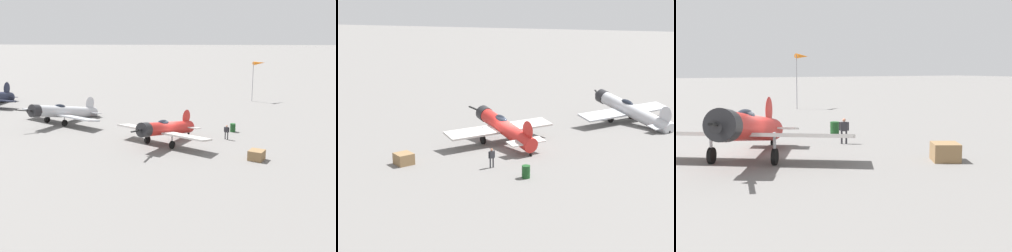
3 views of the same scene
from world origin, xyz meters
TOP-DOWN VIEW (x-y plane):
  - ground_plane at (0.00, 0.00)m, footprint 400.00×400.00m
  - airplane_foreground at (0.41, -0.27)m, footprint 9.47×9.86m
  - airplane_mid_apron at (-8.61, -13.36)m, footprint 10.05×11.13m
  - ground_crew_mechanic at (-1.52, 6.19)m, footprint 0.39×0.55m
  - equipment_crate at (5.27, 8.23)m, footprint 1.80×1.78m
  - fuel_drum at (-4.81, 7.25)m, footprint 0.64×0.64m

SIDE VIEW (x-z plane):
  - ground_plane at x=0.00m, z-range 0.00..0.00m
  - equipment_crate at x=5.27m, z-range 0.00..0.91m
  - fuel_drum at x=-4.81m, z-range 0.00..0.95m
  - ground_crew_mechanic at x=-1.52m, z-range 0.17..1.73m
  - airplane_mid_apron at x=-8.61m, z-range -0.33..3.03m
  - airplane_foreground at x=0.41m, z-range 0.09..3.14m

